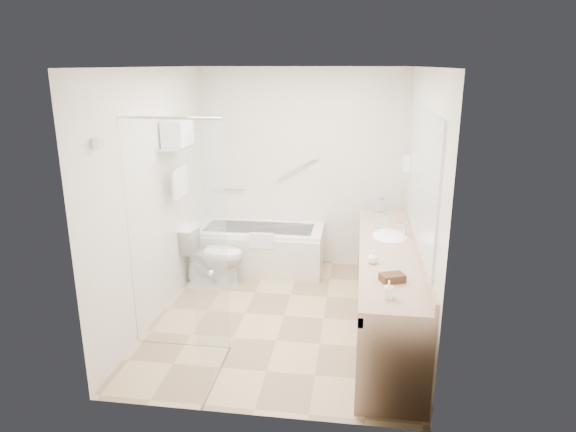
# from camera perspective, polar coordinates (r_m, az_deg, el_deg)

# --- Properties ---
(floor) EXTENTS (3.20, 3.20, 0.00)m
(floor) POSITION_cam_1_polar(r_m,az_deg,el_deg) (5.46, -0.45, -11.01)
(floor) COLOR tan
(floor) RESTS_ON ground
(ceiling) EXTENTS (2.60, 3.20, 0.10)m
(ceiling) POSITION_cam_1_polar(r_m,az_deg,el_deg) (4.84, -0.51, 16.22)
(ceiling) COLOR white
(ceiling) RESTS_ON wall_back
(wall_back) EXTENTS (2.60, 0.10, 2.50)m
(wall_back) POSITION_cam_1_polar(r_m,az_deg,el_deg) (6.56, 1.59, 5.30)
(wall_back) COLOR silver
(wall_back) RESTS_ON ground
(wall_front) EXTENTS (2.60, 0.10, 2.50)m
(wall_front) POSITION_cam_1_polar(r_m,az_deg,el_deg) (3.51, -4.33, -4.83)
(wall_front) COLOR silver
(wall_front) RESTS_ON ground
(wall_left) EXTENTS (0.10, 3.20, 2.50)m
(wall_left) POSITION_cam_1_polar(r_m,az_deg,el_deg) (5.35, -14.39, 2.21)
(wall_left) COLOR silver
(wall_left) RESTS_ON ground
(wall_right) EXTENTS (0.10, 3.20, 2.50)m
(wall_right) POSITION_cam_1_polar(r_m,az_deg,el_deg) (4.99, 14.45, 1.19)
(wall_right) COLOR silver
(wall_right) RESTS_ON ground
(bathtub) EXTENTS (1.60, 0.73, 0.59)m
(bathtub) POSITION_cam_1_polar(r_m,az_deg,el_deg) (6.55, -3.19, -3.59)
(bathtub) COLOR white
(bathtub) RESTS_ON floor
(grab_bar_short) EXTENTS (0.40, 0.03, 0.03)m
(grab_bar_short) POSITION_cam_1_polar(r_m,az_deg,el_deg) (6.75, -6.52, 2.93)
(grab_bar_short) COLOR silver
(grab_bar_short) RESTS_ON wall_back
(grab_bar_long) EXTENTS (0.53, 0.03, 0.33)m
(grab_bar_long) POSITION_cam_1_polar(r_m,az_deg,el_deg) (6.52, 1.11, 5.25)
(grab_bar_long) COLOR silver
(grab_bar_long) RESTS_ON wall_back
(shower_enclosure) EXTENTS (0.96, 0.91, 2.11)m
(shower_enclosure) POSITION_cam_1_polar(r_m,az_deg,el_deg) (4.35, -10.56, -3.40)
(shower_enclosure) COLOR silver
(shower_enclosure) RESTS_ON floor
(towel_shelf) EXTENTS (0.24, 0.55, 0.81)m
(towel_shelf) POSITION_cam_1_polar(r_m,az_deg,el_deg) (5.53, -12.14, 8.14)
(towel_shelf) COLOR silver
(towel_shelf) RESTS_ON wall_left
(vanity_counter) EXTENTS (0.55, 2.70, 0.95)m
(vanity_counter) POSITION_cam_1_polar(r_m,az_deg,el_deg) (5.02, 10.99, -5.86)
(vanity_counter) COLOR tan
(vanity_counter) RESTS_ON floor
(sink) EXTENTS (0.40, 0.52, 0.14)m
(sink) POSITION_cam_1_polar(r_m,az_deg,el_deg) (5.33, 11.23, -2.45)
(sink) COLOR white
(sink) RESTS_ON vanity_counter
(faucet) EXTENTS (0.03, 0.03, 0.14)m
(faucet) POSITION_cam_1_polar(r_m,az_deg,el_deg) (5.31, 12.86, -1.39)
(faucet) COLOR silver
(faucet) RESTS_ON vanity_counter
(mirror) EXTENTS (0.02, 2.00, 1.20)m
(mirror) POSITION_cam_1_polar(r_m,az_deg,el_deg) (4.78, 14.77, 4.19)
(mirror) COLOR #B5B9C2
(mirror) RESTS_ON wall_right
(hairdryer_unit) EXTENTS (0.08, 0.10, 0.18)m
(hairdryer_unit) POSITION_cam_1_polar(r_m,az_deg,el_deg) (5.96, 13.07, 5.71)
(hairdryer_unit) COLOR white
(hairdryer_unit) RESTS_ON wall_right
(toilet) EXTENTS (0.74, 0.41, 0.72)m
(toilet) POSITION_cam_1_polar(r_m,az_deg,el_deg) (6.13, -8.32, -4.33)
(toilet) COLOR white
(toilet) RESTS_ON floor
(amenity_basket) EXTENTS (0.22, 0.19, 0.06)m
(amenity_basket) POSITION_cam_1_polar(r_m,az_deg,el_deg) (4.23, 11.51, -6.72)
(amenity_basket) COLOR #4B311A
(amenity_basket) RESTS_ON vanity_counter
(soap_bottle_a) EXTENTS (0.06, 0.14, 0.07)m
(soap_bottle_a) POSITION_cam_1_polar(r_m,az_deg,el_deg) (3.93, 11.09, -8.54)
(soap_bottle_a) COLOR white
(soap_bottle_a) RESTS_ON vanity_counter
(soap_bottle_b) EXTENTS (0.10, 0.12, 0.09)m
(soap_bottle_b) POSITION_cam_1_polar(r_m,az_deg,el_deg) (4.55, 9.39, -4.67)
(soap_bottle_b) COLOR white
(soap_bottle_b) RESTS_ON vanity_counter
(water_bottle_left) EXTENTS (0.06, 0.06, 0.18)m
(water_bottle_left) POSITION_cam_1_polar(r_m,az_deg,el_deg) (6.11, 10.40, 1.13)
(water_bottle_left) COLOR silver
(water_bottle_left) RESTS_ON vanity_counter
(water_bottle_mid) EXTENTS (0.05, 0.05, 0.18)m
(water_bottle_mid) POSITION_cam_1_polar(r_m,az_deg,el_deg) (6.11, 10.28, 1.13)
(water_bottle_mid) COLOR silver
(water_bottle_mid) RESTS_ON vanity_counter
(water_bottle_right) EXTENTS (0.06, 0.06, 0.20)m
(water_bottle_right) POSITION_cam_1_polar(r_m,az_deg,el_deg) (5.46, 10.75, -0.67)
(water_bottle_right) COLOR silver
(water_bottle_right) RESTS_ON vanity_counter
(drinking_glass_near) EXTENTS (0.08, 0.08, 0.08)m
(drinking_glass_near) POSITION_cam_1_polar(r_m,az_deg,el_deg) (6.11, 9.72, 0.78)
(drinking_glass_near) COLOR silver
(drinking_glass_near) RESTS_ON vanity_counter
(drinking_glass_far) EXTENTS (0.09, 0.09, 0.09)m
(drinking_glass_far) POSITION_cam_1_polar(r_m,az_deg,el_deg) (5.53, 9.98, -0.87)
(drinking_glass_far) COLOR silver
(drinking_glass_far) RESTS_ON vanity_counter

